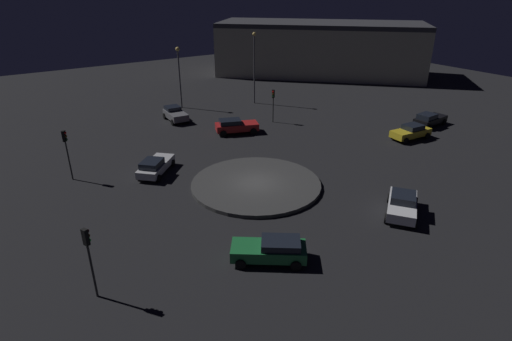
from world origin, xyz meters
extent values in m
plane|color=black|center=(0.00, 0.00, 0.00)|extent=(118.51, 118.51, 0.00)
cylinder|color=#383838|center=(0.00, 0.00, 0.15)|extent=(10.39, 10.39, 0.30)
cube|color=silver|center=(6.81, 5.70, 0.61)|extent=(4.33, 4.32, 0.62)
cube|color=black|center=(6.28, 6.23, 1.18)|extent=(2.42, 2.42, 0.52)
cylinder|color=black|center=(8.54, 5.20, 0.30)|extent=(0.59, 0.59, 0.61)
cylinder|color=black|center=(7.33, 3.98, 0.30)|extent=(0.59, 0.59, 0.61)
cylinder|color=black|center=(6.30, 7.43, 0.30)|extent=(0.59, 0.59, 0.61)
cylinder|color=black|center=(5.08, 6.21, 0.30)|extent=(0.59, 0.59, 0.61)
cube|color=red|center=(11.68, -5.37, 0.72)|extent=(3.32, 4.87, 0.72)
cube|color=black|center=(11.94, -4.69, 1.32)|extent=(2.30, 2.66, 0.47)
cylinder|color=black|center=(11.96, -7.21, 0.36)|extent=(0.46, 0.74, 0.71)
cylinder|color=black|center=(10.24, -6.56, 0.36)|extent=(0.46, 0.74, 0.71)
cylinder|color=black|center=(13.12, -4.18, 0.36)|extent=(0.46, 0.74, 0.71)
cylinder|color=black|center=(11.40, -3.52, 0.36)|extent=(0.46, 0.74, 0.71)
cube|color=slate|center=(19.31, -1.65, 0.72)|extent=(3.99, 2.09, 0.74)
cube|color=black|center=(20.25, -1.72, 1.31)|extent=(1.78, 1.73, 0.44)
cylinder|color=black|center=(17.86, -2.48, 0.35)|extent=(0.71, 0.27, 0.70)
cylinder|color=black|center=(17.98, -0.64, 0.35)|extent=(0.71, 0.27, 0.70)
cylinder|color=black|center=(20.64, -2.66, 0.35)|extent=(0.71, 0.27, 0.70)
cylinder|color=black|center=(20.76, -0.83, 0.35)|extent=(0.71, 0.27, 0.70)
cube|color=black|center=(1.63, -24.92, 0.65)|extent=(2.08, 4.43, 0.66)
cube|color=black|center=(1.57, -24.09, 1.24)|extent=(1.69, 2.07, 0.53)
cylinder|color=black|center=(2.62, -26.40, 0.32)|extent=(0.27, 0.65, 0.64)
cylinder|color=black|center=(0.87, -26.53, 0.32)|extent=(0.27, 0.65, 0.64)
cylinder|color=black|center=(2.39, -23.31, 0.32)|extent=(0.27, 0.65, 0.64)
cylinder|color=black|center=(0.64, -23.44, 0.32)|extent=(0.27, 0.65, 0.64)
cube|color=white|center=(-9.41, -6.02, 0.68)|extent=(4.02, 4.54, 0.68)
cube|color=black|center=(-9.34, -6.11, 1.29)|extent=(2.40, 2.43, 0.53)
cylinder|color=black|center=(-11.07, -5.34, 0.34)|extent=(0.58, 0.68, 0.68)
cylinder|color=black|center=(-9.56, -4.23, 0.34)|extent=(0.58, 0.68, 0.68)
cylinder|color=black|center=(-9.25, -7.81, 0.34)|extent=(0.58, 0.68, 0.68)
cylinder|color=black|center=(-7.75, -6.71, 0.34)|extent=(0.58, 0.68, 0.68)
cube|color=#1E7238|center=(-8.51, 4.84, 0.66)|extent=(3.99, 4.55, 0.70)
cube|color=black|center=(-8.93, 4.27, 1.22)|extent=(2.57, 2.72, 0.42)
cylinder|color=black|center=(-8.28, 6.62, 0.31)|extent=(0.55, 0.63, 0.63)
cylinder|color=black|center=(-6.88, 5.59, 0.31)|extent=(0.55, 0.63, 0.63)
cylinder|color=black|center=(-10.14, 4.08, 0.31)|extent=(0.55, 0.63, 0.63)
cylinder|color=black|center=(-8.74, 3.05, 0.31)|extent=(0.55, 0.63, 0.63)
cube|color=gold|center=(0.07, -19.39, 0.67)|extent=(2.09, 4.49, 0.68)
cube|color=black|center=(0.05, -19.62, 1.26)|extent=(1.68, 1.99, 0.49)
cylinder|color=black|center=(-0.66, -17.75, 0.33)|extent=(0.27, 0.67, 0.65)
cylinder|color=black|center=(1.07, -17.90, 0.33)|extent=(0.27, 0.67, 0.65)
cylinder|color=black|center=(-0.92, -20.88, 0.33)|extent=(0.27, 0.67, 0.65)
cylinder|color=black|center=(0.80, -21.02, 0.33)|extent=(0.27, 0.67, 0.65)
cylinder|color=#2D2D2D|center=(12.59, -10.83, 1.45)|extent=(0.12, 0.12, 2.90)
cube|color=black|center=(12.59, -10.83, 3.35)|extent=(0.36, 0.37, 0.90)
sphere|color=red|center=(12.48, -10.74, 3.62)|extent=(0.20, 0.20, 0.20)
sphere|color=#4C380F|center=(12.48, -10.74, 3.35)|extent=(0.20, 0.20, 0.20)
sphere|color=#0F3819|center=(12.48, -10.74, 3.08)|extent=(0.20, 0.20, 0.20)
cylinder|color=#2D2D2D|center=(9.47, 11.98, 1.68)|extent=(0.12, 0.12, 3.36)
cube|color=black|center=(9.47, 11.98, 3.81)|extent=(0.37, 0.36, 0.90)
sphere|color=red|center=(9.38, 11.87, 4.08)|extent=(0.20, 0.20, 0.20)
sphere|color=#4C380F|center=(9.38, 11.87, 3.81)|extent=(0.20, 0.20, 0.20)
sphere|color=#0F3819|center=(9.38, 11.87, 3.54)|extent=(0.20, 0.20, 0.20)
cylinder|color=#2D2D2D|center=(-6.02, 14.05, 1.62)|extent=(0.12, 0.12, 3.23)
cube|color=black|center=(-6.02, 14.05, 3.68)|extent=(0.36, 0.32, 0.90)
sphere|color=#3F0C0C|center=(-5.96, 13.91, 3.95)|extent=(0.20, 0.20, 0.20)
sphere|color=#4C380F|center=(-5.96, 13.91, 3.68)|extent=(0.20, 0.20, 0.20)
sphere|color=#1EE53F|center=(-5.96, 13.91, 3.41)|extent=(0.20, 0.20, 0.20)
cylinder|color=#4C4C51|center=(24.12, -4.59, 3.60)|extent=(0.18, 0.18, 7.21)
sphere|color=#F9D166|center=(24.12, -4.59, 7.36)|extent=(0.53, 0.53, 0.53)
cylinder|color=#4C4C51|center=(20.63, -13.59, 4.37)|extent=(0.18, 0.18, 8.75)
sphere|color=#F9D166|center=(20.63, -13.59, 8.89)|extent=(0.47, 0.47, 0.47)
cube|color=#B7B299|center=(29.90, -33.32, 4.00)|extent=(32.79, 32.80, 8.01)
cube|color=#333338|center=(29.90, -33.32, 8.36)|extent=(32.79, 32.80, 0.70)
camera|label=1|loc=(-24.71, 16.61, 15.04)|focal=29.08mm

